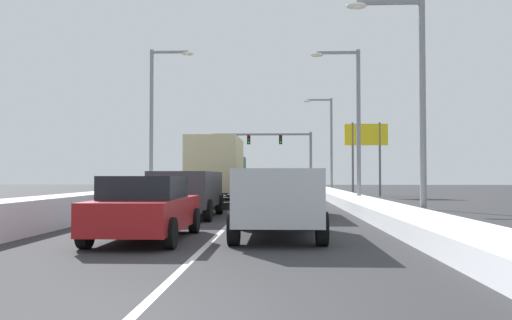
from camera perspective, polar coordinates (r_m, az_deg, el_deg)
ground_plane at (r=25.68m, az=-0.98°, el=-5.12°), size 131.96×131.96×0.00m
lane_stripe_between_right_lane_and_center_lane at (r=30.74m, az=-0.40°, el=-4.55°), size 0.14×55.83×0.01m
snow_bank_right_shoulder at (r=30.91m, az=9.49°, el=-4.08°), size 1.76×55.83×0.48m
snow_bank_left_shoulder at (r=31.44m, az=-10.11°, el=-3.66°), size 1.38×55.83×0.89m
suv_silver_right_lane_nearest at (r=13.17m, az=2.39°, el=-3.89°), size 2.16×4.90×1.67m
suv_gray_right_lane_second at (r=20.23m, az=3.29°, el=-3.14°), size 2.16×4.90×1.67m
sedan_tan_right_lane_third at (r=25.96m, az=2.58°, el=-3.39°), size 2.00×4.50×1.51m
sedan_white_right_lane_fourth at (r=32.56m, az=2.93°, el=-3.06°), size 2.00×4.50×1.51m
suv_black_right_lane_fifth at (r=39.14m, az=2.52°, el=-2.47°), size 2.16×4.90×1.67m
sedan_red_center_lane_nearest at (r=12.74m, az=-11.80°, el=-5.07°), size 2.00×4.50×1.51m
suv_charcoal_center_lane_second at (r=19.39m, az=-7.35°, el=-3.19°), size 2.16×4.90×1.67m
box_truck_center_lane_third at (r=26.65m, az=-4.13°, el=-0.90°), size 2.53×7.20×3.36m
suv_maroon_center_lane_fourth at (r=34.58m, az=-2.76°, el=-2.56°), size 2.16×4.90×1.67m
sedan_navy_center_lane_fifth at (r=40.53m, az=-2.24°, el=-2.80°), size 2.00×4.50×1.51m
traffic_light_gantry at (r=56.12m, az=2.14°, el=1.54°), size 10.60×0.47×6.20m
street_lamp_right_near at (r=18.77m, az=16.41°, el=7.74°), size 2.66×0.36×7.58m
street_lamp_right_mid at (r=28.59m, az=10.31°, el=5.16°), size 2.66×0.36×8.26m
street_lamp_right_far at (r=48.76m, az=7.75°, el=2.55°), size 2.66×0.36×8.66m
street_lamp_left_mid at (r=32.24m, az=-10.66°, el=5.18°), size 2.66×0.36×9.11m
roadside_sign_right at (r=40.05m, az=11.83°, el=1.88°), size 3.20×0.16×5.50m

